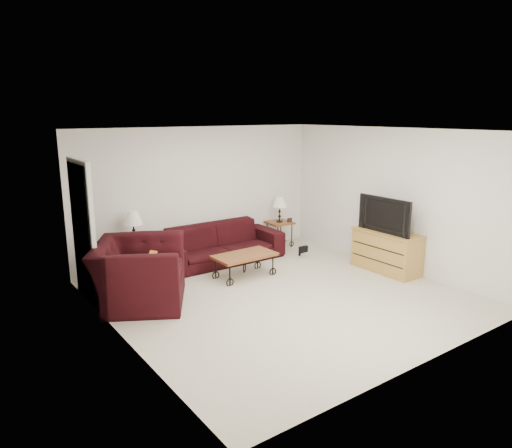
{
  "coord_description": "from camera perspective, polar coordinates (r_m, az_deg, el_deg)",
  "views": [
    {
      "loc": [
        -4.31,
        -5.33,
        2.75
      ],
      "look_at": [
        0.0,
        0.7,
        1.0
      ],
      "focal_mm": 33.2,
      "sensor_mm": 36.0,
      "label": 1
    }
  ],
  "objects": [
    {
      "name": "photo_frame_left",
      "position": [
        8.13,
        -15.04,
        -2.39
      ],
      "size": [
        0.11,
        0.05,
        0.09
      ],
      "primitive_type": "cube",
      "rotation": [
        0.0,
        0.0,
        0.3
      ],
      "color": "black",
      "rests_on": "side_table_left"
    },
    {
      "name": "ceiling",
      "position": [
        6.85,
        3.47,
        11.18
      ],
      "size": [
        5.0,
        5.0,
        0.0
      ],
      "primitive_type": "plane",
      "color": "white",
      "rests_on": "wall_back"
    },
    {
      "name": "television",
      "position": [
        8.5,
        15.63,
        1.12
      ],
      "size": [
        0.14,
        1.07,
        0.62
      ],
      "primitive_type": "imported",
      "rotation": [
        0.0,
        0.0,
        -1.57
      ],
      "color": "black",
      "rests_on": "tv_stand"
    },
    {
      "name": "tv_stand",
      "position": [
        8.68,
        15.44,
        -3.19
      ],
      "size": [
        0.5,
        1.2,
        0.72
      ],
      "primitive_type": "cube",
      "color": "tan",
      "rests_on": "ground"
    },
    {
      "name": "ground",
      "position": [
        7.38,
        3.2,
        -8.6
      ],
      "size": [
        5.0,
        5.0,
        0.0
      ],
      "primitive_type": "plane",
      "color": "beige",
      "rests_on": "ground"
    },
    {
      "name": "sofa",
      "position": [
        8.9,
        -4.35,
        -2.38
      ],
      "size": [
        2.4,
        0.94,
        0.7
      ],
      "primitive_type": "imported",
      "color": "black",
      "rests_on": "ground"
    },
    {
      "name": "side_table_right",
      "position": [
        9.93,
        2.83,
        -1.22
      ],
      "size": [
        0.52,
        0.52,
        0.53
      ],
      "primitive_type": "cube",
      "rotation": [
        0.0,
        0.0,
        -0.07
      ],
      "color": "brown",
      "rests_on": "ground"
    },
    {
      "name": "doorway",
      "position": [
        7.42,
        -20.21,
        -1.03
      ],
      "size": [
        0.08,
        0.94,
        2.04
      ],
      "primitive_type": "cube",
      "color": "black",
      "rests_on": "ground"
    },
    {
      "name": "wall_right",
      "position": [
        8.77,
        16.18,
        2.92
      ],
      "size": [
        0.02,
        5.0,
        2.5
      ],
      "primitive_type": "cube",
      "color": "white",
      "rests_on": "ground"
    },
    {
      "name": "backpack",
      "position": [
        9.3,
        5.29,
        -2.7
      ],
      "size": [
        0.31,
        0.25,
        0.4
      ],
      "primitive_type": "ellipsoid",
      "rotation": [
        0.0,
        0.0,
        0.04
      ],
      "color": "black",
      "rests_on": "ground"
    },
    {
      "name": "lamp_right",
      "position": [
        9.81,
        2.86,
        1.78
      ],
      "size": [
        0.32,
        0.32,
        0.53
      ],
      "primitive_type": null,
      "rotation": [
        0.0,
        0.0,
        -0.07
      ],
      "color": "black",
      "rests_on": "side_table_right"
    },
    {
      "name": "armchair",
      "position": [
        7.17,
        -13.88,
        -5.73
      ],
      "size": [
        1.78,
        1.85,
        0.92
      ],
      "primitive_type": "imported",
      "rotation": [
        0.0,
        0.0,
        1.05
      ],
      "color": "black",
      "rests_on": "ground"
    },
    {
      "name": "wall_back",
      "position": [
        9.06,
        -6.65,
        3.67
      ],
      "size": [
        5.0,
        0.02,
        2.5
      ],
      "primitive_type": "cube",
      "color": "white",
      "rests_on": "ground"
    },
    {
      "name": "throw_pillow",
      "position": [
        7.16,
        -12.64,
        -5.19
      ],
      "size": [
        0.3,
        0.42,
        0.42
      ],
      "primitive_type": "cube",
      "rotation": [
        0.0,
        0.0,
        1.05
      ],
      "color": "orange",
      "rests_on": "armchair"
    },
    {
      "name": "wall_front",
      "position": [
        5.36,
        20.33,
        -3.81
      ],
      "size": [
        5.0,
        0.02,
        2.5
      ],
      "primitive_type": "cube",
      "color": "white",
      "rests_on": "ground"
    },
    {
      "name": "lamp_left",
      "position": [
        8.26,
        -14.54,
        -0.41
      ],
      "size": [
        0.36,
        0.36,
        0.57
      ],
      "primitive_type": null,
      "rotation": [
        0.0,
        0.0,
        0.13
      ],
      "color": "black",
      "rests_on": "side_table_left"
    },
    {
      "name": "wall_left",
      "position": [
        5.82,
        -16.25,
        -2.19
      ],
      "size": [
        0.02,
        5.0,
        2.5
      ],
      "primitive_type": "cube",
      "color": "white",
      "rests_on": "ground"
    },
    {
      "name": "side_table_left",
      "position": [
        8.41,
        -14.31,
        -4.18
      ],
      "size": [
        0.58,
        0.58,
        0.57
      ],
      "primitive_type": "cube",
      "rotation": [
        0.0,
        0.0,
        0.13
      ],
      "color": "brown",
      "rests_on": "ground"
    },
    {
      "name": "photo_frame_right",
      "position": [
        9.83,
        4.08,
        0.48
      ],
      "size": [
        0.11,
        0.04,
        0.09
      ],
      "primitive_type": "cube",
      "rotation": [
        0.0,
        0.0,
        -0.28
      ],
      "color": "black",
      "rests_on": "side_table_right"
    },
    {
      "name": "coffee_table",
      "position": [
        8.12,
        -1.39,
        -5.02
      ],
      "size": [
        1.07,
        0.6,
        0.4
      ],
      "primitive_type": "cube",
      "rotation": [
        0.0,
        0.0,
        0.02
      ],
      "color": "brown",
      "rests_on": "ground"
    }
  ]
}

